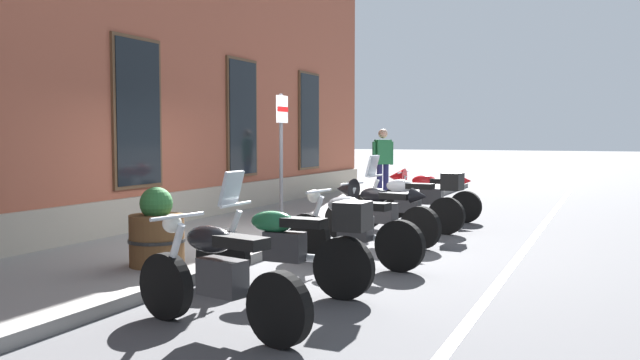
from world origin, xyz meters
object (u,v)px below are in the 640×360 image
object	(u,v)px
motorcycle_red_sport	(425,193)
parking_sign	(282,143)
motorcycle_black_naked	(217,277)
motorcycle_black_sport	(376,209)
motorcycle_silver_touring	(411,200)
motorcycle_grey_naked	(351,229)
barrel_planter	(157,234)
motorcycle_green_touring	(290,243)
pedestrian_striped_shirt	(383,159)

from	to	relation	value
motorcycle_red_sport	parking_sign	bearing A→B (deg)	156.68
motorcycle_black_naked	motorcycle_black_sport	world-z (taller)	motorcycle_black_sport
motorcycle_silver_touring	motorcycle_black_sport	bearing A→B (deg)	175.06
motorcycle_grey_naked	barrel_planter	size ratio (longest dim) A/B	2.11
motorcycle_green_touring	parking_sign	world-z (taller)	parking_sign
motorcycle_grey_naked	motorcycle_red_sport	size ratio (longest dim) A/B	0.97
motorcycle_green_touring	motorcycle_black_sport	world-z (taller)	motorcycle_green_touring
motorcycle_black_sport	parking_sign	bearing A→B (deg)	99.57
motorcycle_black_sport	motorcycle_grey_naked	bearing A→B (deg)	-171.46
barrel_planter	pedestrian_striped_shirt	bearing A→B (deg)	1.26
parking_sign	barrel_planter	distance (m)	3.28
motorcycle_green_touring	pedestrian_striped_shirt	distance (m)	9.71
motorcycle_green_touring	motorcycle_silver_touring	bearing A→B (deg)	0.87
motorcycle_silver_touring	pedestrian_striped_shirt	size ratio (longest dim) A/B	1.25
pedestrian_striped_shirt	parking_sign	size ratio (longest dim) A/B	0.77
motorcycle_red_sport	barrel_planter	distance (m)	6.75
motorcycle_green_touring	motorcycle_grey_naked	xyz separation A→B (m)	(1.69, -0.06, -0.06)
motorcycle_red_sport	barrel_planter	bearing A→B (deg)	166.07
motorcycle_grey_naked	motorcycle_red_sport	distance (m)	5.01
motorcycle_green_touring	motorcycle_grey_naked	size ratio (longest dim) A/B	1.06
motorcycle_black_naked	pedestrian_striped_shirt	size ratio (longest dim) A/B	1.14
motorcycle_black_naked	motorcycle_grey_naked	size ratio (longest dim) A/B	0.98
parking_sign	barrel_planter	size ratio (longest dim) A/B	2.34
motorcycle_black_naked	motorcycle_green_touring	distance (m)	1.54
motorcycle_red_sport	parking_sign	distance (m)	3.90
motorcycle_black_sport	pedestrian_striped_shirt	xyz separation A→B (m)	(5.98, 1.88, 0.56)
motorcycle_black_naked	motorcycle_silver_touring	distance (m)	6.58
motorcycle_silver_touring	motorcycle_green_touring	bearing A→B (deg)	-179.13
motorcycle_red_sport	pedestrian_striped_shirt	size ratio (longest dim) A/B	1.20
motorcycle_silver_touring	motorcycle_red_sport	distance (m)	1.66
motorcycle_silver_touring	barrel_planter	distance (m)	5.22
pedestrian_striped_shirt	motorcycle_silver_touring	bearing A→B (deg)	-155.59
motorcycle_grey_naked	barrel_planter	distance (m)	2.49
motorcycle_black_sport	pedestrian_striped_shirt	distance (m)	6.29
motorcycle_black_naked	motorcycle_red_sport	distance (m)	8.23
motorcycle_black_naked	motorcycle_grey_naked	bearing A→B (deg)	-0.22
motorcycle_green_touring	motorcycle_grey_naked	world-z (taller)	motorcycle_green_touring
motorcycle_black_naked	parking_sign	size ratio (longest dim) A/B	0.88
motorcycle_black_sport	pedestrian_striped_shirt	bearing A→B (deg)	17.43
motorcycle_red_sport	motorcycle_grey_naked	bearing A→B (deg)	-176.36
motorcycle_silver_touring	motorcycle_red_sport	size ratio (longest dim) A/B	1.04
pedestrian_striped_shirt	motorcycle_black_sport	bearing A→B (deg)	-162.57
motorcycle_grey_naked	motorcycle_black_sport	size ratio (longest dim) A/B	0.99
motorcycle_grey_naked	parking_sign	bearing A→B (deg)	49.49
barrel_planter	motorcycle_grey_naked	bearing A→B (deg)	-51.45
parking_sign	motorcycle_silver_touring	bearing A→B (deg)	-42.77
motorcycle_red_sport	barrel_planter	world-z (taller)	barrel_planter
motorcycle_red_sport	parking_sign	xyz separation A→B (m)	(-3.46, 1.49, 1.03)
motorcycle_silver_touring	parking_sign	bearing A→B (deg)	137.23
motorcycle_black_naked	motorcycle_green_touring	world-z (taller)	motorcycle_green_touring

